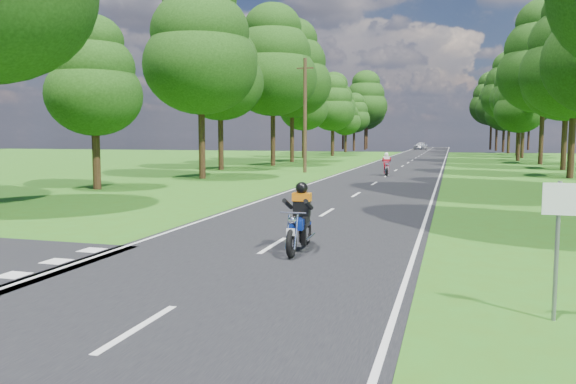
% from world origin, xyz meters
% --- Properties ---
extents(ground, '(160.00, 160.00, 0.00)m').
position_xyz_m(ground, '(0.00, 0.00, 0.00)').
color(ground, '#346316').
rests_on(ground, ground).
extents(main_road, '(7.00, 140.00, 0.02)m').
position_xyz_m(main_road, '(0.00, 50.00, 0.01)').
color(main_road, black).
rests_on(main_road, ground).
extents(road_markings, '(7.40, 140.00, 0.01)m').
position_xyz_m(road_markings, '(-0.14, 48.13, 0.02)').
color(road_markings, silver).
rests_on(road_markings, main_road).
extents(treeline, '(40.00, 115.35, 14.78)m').
position_xyz_m(treeline, '(1.43, 60.06, 8.25)').
color(treeline, black).
rests_on(treeline, ground).
extents(telegraph_pole, '(1.20, 0.26, 8.00)m').
position_xyz_m(telegraph_pole, '(-6.00, 28.00, 4.07)').
color(telegraph_pole, '#382616').
rests_on(telegraph_pole, ground).
extents(road_sign, '(0.45, 0.07, 2.00)m').
position_xyz_m(road_sign, '(5.50, -2.01, 1.34)').
color(road_sign, slate).
rests_on(road_sign, ground).
extents(rider_near_blue, '(0.70, 1.90, 1.56)m').
position_xyz_m(rider_near_blue, '(0.77, 1.58, 0.80)').
color(rider_near_blue, navy).
rests_on(rider_near_blue, main_road).
extents(rider_far_red, '(0.89, 1.87, 1.50)m').
position_xyz_m(rider_far_red, '(-0.06, 26.21, 0.77)').
color(rider_far_red, '#AE0D1E').
rests_on(rider_far_red, main_road).
extents(distant_car, '(2.65, 4.44, 1.42)m').
position_xyz_m(distant_car, '(-1.66, 96.54, 0.73)').
color(distant_car, silver).
rests_on(distant_car, main_road).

